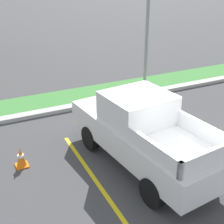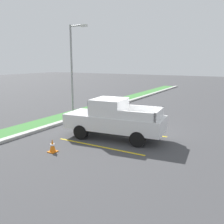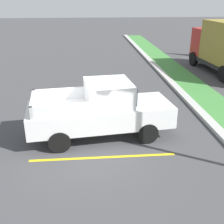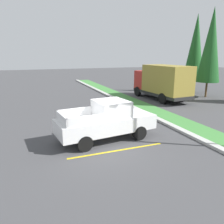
% 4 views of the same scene
% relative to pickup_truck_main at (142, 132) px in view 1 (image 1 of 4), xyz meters
% --- Properties ---
extents(ground_plane, '(120.00, 120.00, 0.00)m').
position_rel_pickup_truck_main_xyz_m(ground_plane, '(0.55, -0.49, -1.04)').
color(ground_plane, '#424244').
extents(parking_line_near, '(0.12, 4.80, 0.01)m').
position_rel_pickup_truck_main_xyz_m(parking_line_near, '(-1.54, -0.05, -1.04)').
color(parking_line_near, yellow).
rests_on(parking_line_near, ground).
extents(parking_line_far, '(0.12, 4.80, 0.01)m').
position_rel_pickup_truck_main_xyz_m(parking_line_far, '(1.56, -0.05, -1.04)').
color(parking_line_far, yellow).
rests_on(parking_line_far, ground).
extents(curb_strip, '(56.00, 0.40, 0.15)m').
position_rel_pickup_truck_main_xyz_m(curb_strip, '(0.55, 4.51, -0.97)').
color(curb_strip, '#B2B2AD').
rests_on(curb_strip, ground).
extents(grass_median, '(56.00, 1.80, 0.06)m').
position_rel_pickup_truck_main_xyz_m(grass_median, '(0.55, 5.61, -1.01)').
color(grass_median, '#42843D').
rests_on(grass_median, ground).
extents(pickup_truck_main, '(2.49, 5.41, 2.10)m').
position_rel_pickup_truck_main_xyz_m(pickup_truck_main, '(0.00, 0.00, 0.00)').
color(pickup_truck_main, black).
rests_on(pickup_truck_main, ground).
extents(street_light, '(0.24, 1.49, 6.53)m').
position_rel_pickup_truck_main_xyz_m(street_light, '(3.36, 5.25, 2.77)').
color(street_light, gray).
rests_on(street_light, ground).
extents(traffic_cone, '(0.36, 0.36, 0.60)m').
position_rel_pickup_truck_main_xyz_m(traffic_cone, '(-3.21, 1.34, -0.75)').
color(traffic_cone, orange).
rests_on(traffic_cone, ground).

